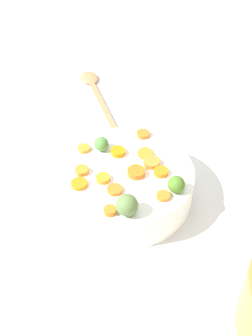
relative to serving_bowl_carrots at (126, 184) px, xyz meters
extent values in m
cube|color=silver|center=(-0.03, 0.02, -0.05)|extent=(2.40, 2.40, 0.02)
cylinder|color=white|center=(0.00, 0.00, 0.00)|extent=(0.28, 0.28, 0.08)
cylinder|color=orange|center=(0.01, -0.10, 0.04)|extent=(0.04, 0.04, 0.01)
cylinder|color=orange|center=(-0.09, 0.07, 0.04)|extent=(0.04, 0.04, 0.01)
cylinder|color=orange|center=(0.04, -0.04, 0.04)|extent=(0.04, 0.04, 0.01)
cylinder|color=orange|center=(0.00, 0.06, 0.04)|extent=(0.04, 0.04, 0.01)
cylinder|color=orange|center=(-0.03, -0.08, 0.04)|extent=(0.03, 0.03, 0.01)
cylinder|color=orange|center=(-0.09, -0.06, 0.04)|extent=(0.04, 0.04, 0.01)
cylinder|color=orange|center=(-0.04, 0.05, 0.04)|extent=(0.05, 0.05, 0.01)
cylinder|color=orange|center=(0.03, 0.06, 0.04)|extent=(0.04, 0.04, 0.01)
cylinder|color=orange|center=(0.01, -0.05, 0.04)|extent=(0.04, 0.04, 0.01)
cylinder|color=orange|center=(0.09, 0.04, 0.04)|extent=(0.03, 0.03, 0.01)
cylinder|color=orange|center=(-0.06, 0.00, 0.04)|extent=(0.04, 0.04, 0.01)
cylinder|color=orange|center=(0.01, 0.01, 0.04)|extent=(0.05, 0.05, 0.01)
cylinder|color=orange|center=(0.09, -0.06, 0.04)|extent=(0.03, 0.03, 0.01)
sphere|color=#4E863C|center=(-0.08, -0.03, 0.05)|extent=(0.03, 0.03, 0.03)
sphere|color=#497824|center=(0.08, 0.07, 0.05)|extent=(0.03, 0.03, 0.03)
sphere|color=#597740|center=(0.10, -0.03, 0.06)|extent=(0.04, 0.04, 0.04)
cube|color=#BB7A51|center=(-0.29, 0.05, -0.03)|extent=(0.27, 0.02, 0.01)
ellipsoid|color=#BB7A51|center=(-0.44, 0.05, -0.03)|extent=(0.06, 0.05, 0.01)
camera|label=1|loc=(0.66, -0.23, 0.74)|focal=52.16mm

